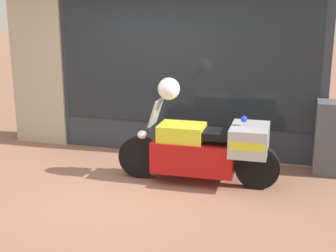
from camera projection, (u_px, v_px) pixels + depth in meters
name	position (u px, v px, depth m)	size (l,w,h in m)	color
ground_plane	(118.00, 191.00, 6.42)	(60.00, 60.00, 0.00)	#8E604C
shop_building	(136.00, 44.00, 7.92)	(5.46, 0.55, 3.63)	#333842
window_display	(185.00, 124.00, 8.07)	(4.01, 0.30, 2.02)	slate
paramedic_motorcycle	(207.00, 149.00, 6.57)	(2.33, 0.75, 1.19)	black
white_helmet	(169.00, 89.00, 6.50)	(0.31, 0.31, 0.31)	white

